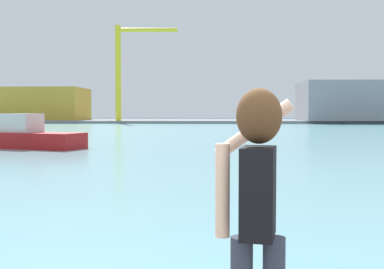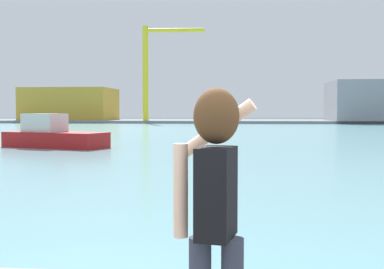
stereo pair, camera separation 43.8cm
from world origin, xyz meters
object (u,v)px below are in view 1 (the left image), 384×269
person_photographer (257,198)px  warehouse_left (41,104)px  port_crane (125,63)px  warehouse_right (343,101)px  boat_moored (28,136)px

person_photographer → warehouse_left: size_ratio=0.11×
port_crane → person_photographer: bearing=-79.8°
warehouse_left → person_photographer: bearing=-70.4°
person_photographer → port_crane: size_ratio=0.11×
warehouse_left → warehouse_right: size_ratio=1.12×
warehouse_left → warehouse_right: warehouse_right is taller
person_photographer → boat_moored: (-10.76, 25.34, -0.90)m
person_photographer → warehouse_right: size_ratio=0.12×
person_photographer → warehouse_right: warehouse_right is taller
person_photographer → boat_moored: size_ratio=0.26×
person_photographer → port_crane: (-15.10, 83.90, 8.90)m
boat_moored → port_crane: port_crane is taller
boat_moored → warehouse_left: size_ratio=0.40×
warehouse_right → person_photographer: bearing=-105.0°
person_photographer → warehouse_right: bearing=-4.3°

